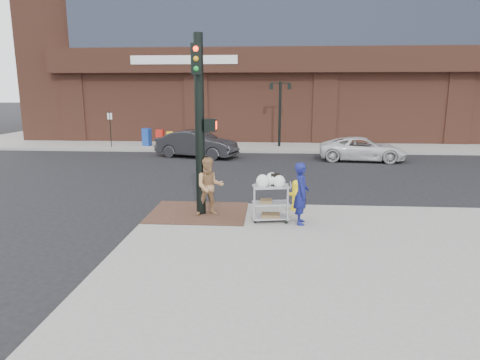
# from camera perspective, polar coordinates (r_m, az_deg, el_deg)

# --- Properties ---
(ground) EXTENTS (220.00, 220.00, 0.00)m
(ground) POSITION_cam_1_polar(r_m,az_deg,el_deg) (11.67, -3.35, -6.36)
(ground) COLOR black
(ground) RESTS_ON ground
(sidewalk_far) EXTENTS (65.00, 36.00, 0.15)m
(sidewalk_far) POSITION_cam_1_polar(r_m,az_deg,el_deg) (44.52, 18.62, 6.72)
(sidewalk_far) COLOR gray
(sidewalk_far) RESTS_ON ground
(brick_curb_ramp) EXTENTS (2.80, 2.40, 0.01)m
(brick_curb_ramp) POSITION_cam_1_polar(r_m,az_deg,el_deg) (12.56, -5.55, -4.31)
(brick_curb_ramp) COLOR #492D22
(brick_curb_ramp) RESTS_ON sidewalk_near
(lamp_post) EXTENTS (1.32, 0.22, 4.00)m
(lamp_post) POSITION_cam_1_polar(r_m,az_deg,el_deg) (27.01, 5.35, 9.70)
(lamp_post) COLOR black
(lamp_post) RESTS_ON sidewalk_far
(parking_sign) EXTENTS (0.05, 0.05, 2.20)m
(parking_sign) POSITION_cam_1_polar(r_m,az_deg,el_deg) (27.94, -16.89, 6.50)
(parking_sign) COLOR black
(parking_sign) RESTS_ON sidewalk_far
(traffic_signal_pole) EXTENTS (0.61, 0.51, 5.00)m
(traffic_signal_pole) POSITION_cam_1_polar(r_m,az_deg,el_deg) (11.94, -5.33, 7.91)
(traffic_signal_pole) COLOR black
(traffic_signal_pole) RESTS_ON sidewalk_near
(woman_blue) EXTENTS (0.42, 0.62, 1.66)m
(woman_blue) POSITION_cam_1_polar(r_m,az_deg,el_deg) (11.40, 8.17, -1.78)
(woman_blue) COLOR navy
(woman_blue) RESTS_ON sidewalk_near
(pedestrian_tan) EXTENTS (0.95, 0.82, 1.67)m
(pedestrian_tan) POSITION_cam_1_polar(r_m,az_deg,el_deg) (12.10, -4.08, -0.87)
(pedestrian_tan) COLOR #A77A4E
(pedestrian_tan) RESTS_ON sidewalk_near
(sedan_dark) EXTENTS (4.72, 2.74, 1.47)m
(sedan_dark) POSITION_cam_1_polar(r_m,az_deg,el_deg) (23.67, -5.78, 4.80)
(sedan_dark) COLOR black
(sedan_dark) RESTS_ON ground
(minivan_white) EXTENTS (4.62, 2.51, 1.23)m
(minivan_white) POSITION_cam_1_polar(r_m,az_deg,el_deg) (23.33, 16.00, 4.00)
(minivan_white) COLOR silver
(minivan_white) RESTS_ON ground
(utility_cart) EXTENTS (1.04, 0.71, 1.33)m
(utility_cart) POSITION_cam_1_polar(r_m,az_deg,el_deg) (11.57, 4.15, -2.65)
(utility_cart) COLOR #9D9EA2
(utility_cart) RESTS_ON sidewalk_near
(fire_hydrant) EXTENTS (0.42, 0.30, 0.90)m
(fire_hydrant) POSITION_cam_1_polar(r_m,az_deg,el_deg) (12.80, 7.46, -1.95)
(fire_hydrant) COLOR yellow
(fire_hydrant) RESTS_ON sidewalk_near
(newsbox_red) EXTENTS (0.46, 0.42, 1.06)m
(newsbox_red) POSITION_cam_1_polar(r_m,az_deg,el_deg) (27.45, -10.62, 5.53)
(newsbox_red) COLOR red
(newsbox_red) RESTS_ON sidewalk_far
(newsbox_yellow) EXTENTS (0.46, 0.43, 0.93)m
(newsbox_yellow) POSITION_cam_1_polar(r_m,az_deg,el_deg) (27.34, -9.34, 5.41)
(newsbox_yellow) COLOR yellow
(newsbox_yellow) RESTS_ON sidewalk_far
(newsbox_blue) EXTENTS (0.55, 0.52, 1.11)m
(newsbox_blue) POSITION_cam_1_polar(r_m,az_deg,el_deg) (27.96, -12.33, 5.62)
(newsbox_blue) COLOR #173B98
(newsbox_blue) RESTS_ON sidewalk_far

